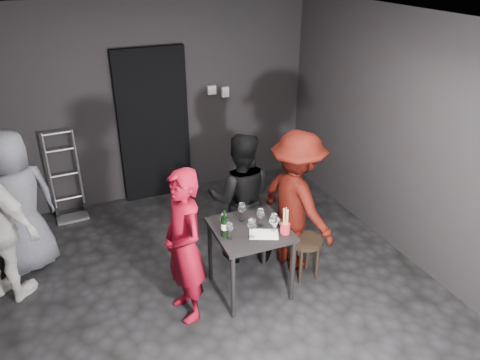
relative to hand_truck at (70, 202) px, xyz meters
name	(u,v)px	position (x,y,z in m)	size (l,w,h in m)	color
floor	(220,297)	(1.23, -2.29, -0.22)	(4.50, 5.00, 0.02)	black
ceiling	(213,24)	(1.23, -2.29, 2.48)	(4.50, 5.00, 0.02)	silver
wall_back	(151,103)	(1.23, 0.21, 1.13)	(4.50, 0.04, 2.70)	black
wall_right	(413,143)	(3.48, -2.29, 1.13)	(0.04, 5.00, 2.70)	black
doorway	(154,126)	(1.23, 0.15, 0.83)	(0.95, 0.10, 2.10)	black
wallbox_upper	(211,90)	(2.08, 0.16, 1.23)	(0.12, 0.06, 0.12)	#B7B7B2
wallbox_lower	(225,92)	(2.28, 0.16, 1.18)	(0.10, 0.06, 0.14)	#B7B7B2
hand_truck	(70,202)	(0.00, 0.00, 0.00)	(0.40, 0.34, 1.19)	#B2B2B7
tasting_table	(250,236)	(1.58, -2.28, 0.43)	(0.72, 0.72, 0.75)	black
stool	(305,246)	(2.21, -2.32, 0.16)	(0.37, 0.37, 0.47)	black
server_red	(184,245)	(0.87, -2.36, 0.58)	(0.58, 0.38, 1.59)	maroon
woman_black	(241,198)	(1.73, -1.70, 0.54)	(0.74, 0.41, 1.52)	black
man_maroon	(297,198)	(2.22, -2.07, 0.62)	(1.09, 0.50, 1.68)	#3A0A05
bystander_grey	(17,198)	(-0.52, -0.95, 0.66)	(0.85, 0.47, 1.75)	#52535E
tasting_mat	(264,234)	(1.65, -2.44, 0.53)	(0.28, 0.18, 0.00)	white
wine_glass_a	(229,230)	(1.32, -2.37, 0.62)	(0.07, 0.07, 0.18)	white
wine_glass_b	(224,222)	(1.32, -2.24, 0.64)	(0.08, 0.08, 0.22)	white
wine_glass_c	(242,211)	(1.56, -2.12, 0.64)	(0.08, 0.08, 0.22)	white
wine_glass_d	(252,227)	(1.52, -2.44, 0.64)	(0.08, 0.08, 0.22)	white
wine_glass_e	(274,222)	(1.76, -2.42, 0.64)	(0.08, 0.08, 0.20)	white
wine_glass_f	(261,217)	(1.69, -2.28, 0.63)	(0.08, 0.08, 0.20)	white
wine_bottle	(225,226)	(1.30, -2.31, 0.64)	(0.07, 0.07, 0.28)	black
breadstick_cup	(285,221)	(1.85, -2.50, 0.66)	(0.09, 0.09, 0.29)	#AD1D29
reserved_card	(274,220)	(1.82, -2.32, 0.58)	(0.08, 0.13, 0.10)	white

